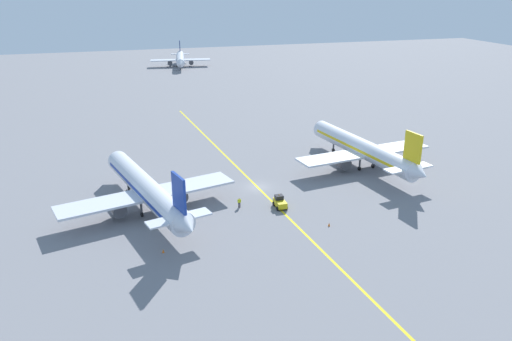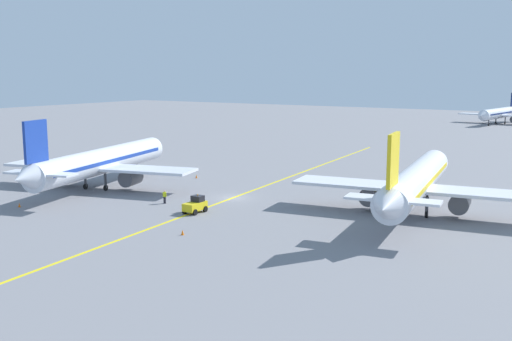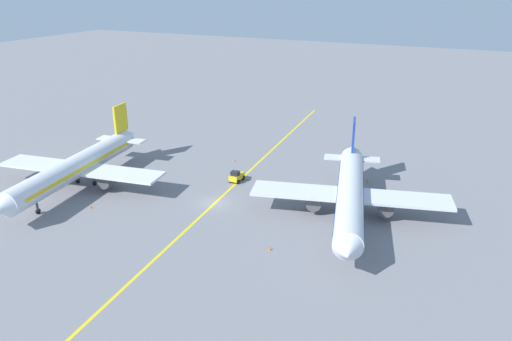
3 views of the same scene
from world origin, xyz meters
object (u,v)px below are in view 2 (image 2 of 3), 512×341
airplane_adjacent_stand (416,182)px  baggage_tug_white (195,205)px  traffic_cone_by_wingtip (374,197)px  ground_crew_worker (165,196)px  traffic_cone_mid_apron (183,232)px  traffic_cone_near_nose (196,176)px  airplane_at_gate (101,162)px  airplane_distant_taxiing (499,113)px  traffic_cone_far_edge (19,205)px

airplane_adjacent_stand → baggage_tug_white: 25.55m
airplane_adjacent_stand → traffic_cone_by_wingtip: 9.34m
ground_crew_worker → traffic_cone_mid_apron: ground_crew_worker is taller
traffic_cone_near_nose → traffic_cone_by_wingtip: (28.89, 0.13, 0.00)m
ground_crew_worker → traffic_cone_near_nose: 18.23m
airplane_at_gate → baggage_tug_white: bearing=-13.5°
airplane_adjacent_stand → traffic_cone_near_nose: (-35.79, 5.15, -3.43)m
ground_crew_worker → baggage_tug_white: bearing=-16.6°
ground_crew_worker → traffic_cone_mid_apron: 15.16m
airplane_distant_taxiing → ground_crew_worker: size_ratio=19.01×
traffic_cone_mid_apron → traffic_cone_far_edge: (-24.74, -0.70, 0.00)m
airplane_at_gate → airplane_distant_taxiing: size_ratio=1.10×
ground_crew_worker → traffic_cone_mid_apron: bearing=-42.6°
airplane_at_gate → baggage_tug_white: size_ratio=11.69×
traffic_cone_mid_apron → traffic_cone_near_nose: bearing=125.3°
airplane_adjacent_stand → airplane_at_gate: bearing=-168.9°
airplane_at_gate → traffic_cone_near_nose: bearing=64.4°
baggage_tug_white → traffic_cone_near_nose: size_ratio=5.46×
baggage_tug_white → ground_crew_worker: baggage_tug_white is taller
baggage_tug_white → airplane_distant_taxiing: bearing=87.4°
airplane_at_gate → ground_crew_worker: bearing=-12.1°
traffic_cone_near_nose → traffic_cone_mid_apron: 32.75m
airplane_adjacent_stand → traffic_cone_by_wingtip: airplane_adjacent_stand is taller
airplane_adjacent_stand → ground_crew_worker: airplane_adjacent_stand is taller
airplane_adjacent_stand → traffic_cone_by_wingtip: size_ratio=64.56×
airplane_at_gate → traffic_cone_by_wingtip: size_ratio=63.85×
traffic_cone_near_nose → traffic_cone_by_wingtip: bearing=0.3°
traffic_cone_by_wingtip → baggage_tug_white: bearing=-128.7°
traffic_cone_near_nose → traffic_cone_by_wingtip: same height
airplane_distant_taxiing → traffic_cone_mid_apron: (-1.83, -155.18, -3.06)m
traffic_cone_near_nose → traffic_cone_far_edge: same height
ground_crew_worker → airplane_at_gate: bearing=167.9°
airplane_adjacent_stand → airplane_distant_taxiing: 134.46m
baggage_tug_white → ground_crew_worker: bearing=163.4°
airplane_distant_taxiing → baggage_tug_white: airplane_distant_taxiing is taller
baggage_tug_white → traffic_cone_far_edge: size_ratio=5.46×
airplane_distant_taxiing → ground_crew_worker: bearing=-95.1°
ground_crew_worker → airplane_adjacent_stand: bearing=22.0°
traffic_cone_near_nose → traffic_cone_far_edge: bearing=-101.9°
airplane_at_gate → traffic_cone_mid_apron: (25.38, -13.29, -3.43)m
airplane_distant_taxiing → traffic_cone_by_wingtip: airplane_distant_taxiing is taller
airplane_adjacent_stand → traffic_cone_far_edge: 47.29m
airplane_distant_taxiing → traffic_cone_far_edge: airplane_distant_taxiing is taller
airplane_adjacent_stand → ground_crew_worker: (-28.00, -11.31, -2.80)m
traffic_cone_far_edge → airplane_adjacent_stand: bearing=28.2°
traffic_cone_mid_apron → airplane_distant_taxiing: bearing=89.3°
traffic_cone_near_nose → traffic_cone_mid_apron: (18.94, -26.71, 0.00)m
airplane_at_gate → traffic_cone_by_wingtip: airplane_at_gate is taller
traffic_cone_near_nose → traffic_cone_by_wingtip: size_ratio=1.00×
airplane_distant_taxiing → airplane_adjacent_stand: bearing=-83.6°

